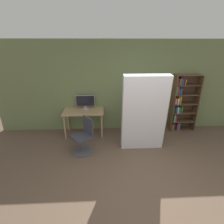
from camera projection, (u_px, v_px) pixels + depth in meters
name	position (u px, v px, depth m)	size (l,w,h in m)	color
ground_plane	(149.00, 194.00, 3.22)	(16.00, 16.00, 0.00)	brown
wall_back	(130.00, 87.00, 5.25)	(8.00, 0.06, 2.70)	#6B7A4C
desk	(84.00, 114.00, 5.12)	(1.17, 0.66, 0.75)	tan
monitor	(85.00, 102.00, 5.20)	(0.56, 0.20, 0.41)	#B7B7BC
office_chair	(84.00, 139.00, 4.36)	(0.62, 0.62, 0.90)	#4C4C51
bookshelf	(181.00, 104.00, 5.35)	(0.76, 0.34, 1.74)	brown
mattress_near	(144.00, 114.00, 4.27)	(1.08, 0.39, 1.95)	silver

